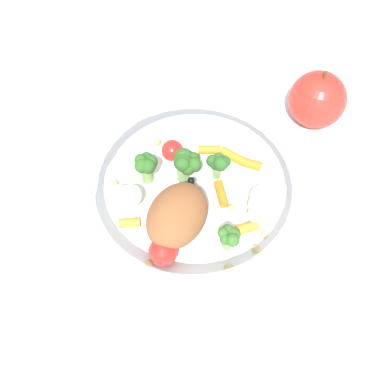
# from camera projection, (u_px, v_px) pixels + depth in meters

# --- Properties ---
(ground_plane) EXTENTS (2.40, 2.40, 0.00)m
(ground_plane) POSITION_uv_depth(u_px,v_px,m) (181.00, 211.00, 0.60)
(ground_plane) COLOR white
(food_container) EXTENTS (0.26, 0.26, 0.07)m
(food_container) POSITION_uv_depth(u_px,v_px,m) (190.00, 196.00, 0.58)
(food_container) COLOR white
(food_container) RESTS_ON ground_plane
(loose_apple) EXTENTS (0.08, 0.08, 0.09)m
(loose_apple) POSITION_uv_depth(u_px,v_px,m) (317.00, 100.00, 0.65)
(loose_apple) COLOR red
(loose_apple) RESTS_ON ground_plane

